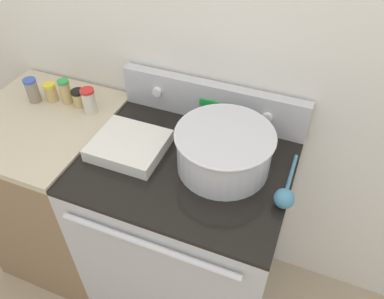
{
  "coord_description": "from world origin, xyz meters",
  "views": [
    {
      "loc": [
        0.4,
        -0.62,
        1.95
      ],
      "look_at": [
        0.02,
        0.34,
        1.0
      ],
      "focal_mm": 35.0,
      "sensor_mm": 36.0,
      "label": 1
    }
  ],
  "objects_px": {
    "casserole_dish": "(129,145)",
    "spice_jar_red_cap": "(89,101)",
    "ladle": "(285,196)",
    "spice_jar_yellow_cap": "(51,92)",
    "spice_jar_black_cap": "(79,98)",
    "spice_jar_green_cap": "(66,91)",
    "mixing_bowl": "(224,148)",
    "spice_jar_blue_cap": "(32,90)"
  },
  "relations": [
    {
      "from": "casserole_dish",
      "to": "spice_jar_red_cap",
      "type": "relative_size",
      "value": 2.46
    },
    {
      "from": "ladle",
      "to": "spice_jar_yellow_cap",
      "type": "xyz_separation_m",
      "value": [
        -1.1,
        0.2,
        0.02
      ]
    },
    {
      "from": "spice_jar_black_cap",
      "to": "spice_jar_green_cap",
      "type": "xyz_separation_m",
      "value": [
        -0.07,
        -0.0,
        0.02
      ]
    },
    {
      "from": "mixing_bowl",
      "to": "spice_jar_yellow_cap",
      "type": "bearing_deg",
      "value": 172.8
    },
    {
      "from": "mixing_bowl",
      "to": "spice_jar_blue_cap",
      "type": "xyz_separation_m",
      "value": [
        -0.92,
        0.07,
        -0.02
      ]
    },
    {
      "from": "spice_jar_blue_cap",
      "to": "spice_jar_black_cap",
      "type": "bearing_deg",
      "value": 12.57
    },
    {
      "from": "ladle",
      "to": "spice_jar_blue_cap",
      "type": "relative_size",
      "value": 2.58
    },
    {
      "from": "spice_jar_yellow_cap",
      "to": "spice_jar_blue_cap",
      "type": "distance_m",
      "value": 0.08
    },
    {
      "from": "casserole_dish",
      "to": "spice_jar_green_cap",
      "type": "height_order",
      "value": "spice_jar_green_cap"
    },
    {
      "from": "spice_jar_black_cap",
      "to": "spice_jar_yellow_cap",
      "type": "height_order",
      "value": "spice_jar_yellow_cap"
    },
    {
      "from": "casserole_dish",
      "to": "ladle",
      "type": "bearing_deg",
      "value": -3.27
    },
    {
      "from": "ladle",
      "to": "mixing_bowl",
      "type": "bearing_deg",
      "value": 160.66
    },
    {
      "from": "mixing_bowl",
      "to": "spice_jar_green_cap",
      "type": "distance_m",
      "value": 0.79
    },
    {
      "from": "casserole_dish",
      "to": "spice_jar_blue_cap",
      "type": "xyz_separation_m",
      "value": [
        -0.55,
        0.12,
        0.04
      ]
    },
    {
      "from": "spice_jar_red_cap",
      "to": "mixing_bowl",
      "type": "bearing_deg",
      "value": -8.68
    },
    {
      "from": "mixing_bowl",
      "to": "casserole_dish",
      "type": "relative_size",
      "value": 1.32
    },
    {
      "from": "ladle",
      "to": "spice_jar_red_cap",
      "type": "relative_size",
      "value": 2.58
    },
    {
      "from": "casserole_dish",
      "to": "spice_jar_blue_cap",
      "type": "bearing_deg",
      "value": 167.29
    },
    {
      "from": "casserole_dish",
      "to": "spice_jar_red_cap",
      "type": "distance_m",
      "value": 0.31
    },
    {
      "from": "spice_jar_green_cap",
      "to": "spice_jar_blue_cap",
      "type": "relative_size",
      "value": 1.01
    },
    {
      "from": "casserole_dish",
      "to": "spice_jar_blue_cap",
      "type": "relative_size",
      "value": 2.46
    },
    {
      "from": "mixing_bowl",
      "to": "spice_jar_black_cap",
      "type": "relative_size",
      "value": 4.71
    },
    {
      "from": "ladle",
      "to": "spice_jar_green_cap",
      "type": "xyz_separation_m",
      "value": [
        -1.03,
        0.21,
        0.04
      ]
    },
    {
      "from": "ladle",
      "to": "spice_jar_yellow_cap",
      "type": "distance_m",
      "value": 1.12
    },
    {
      "from": "spice_jar_red_cap",
      "to": "spice_jar_blue_cap",
      "type": "bearing_deg",
      "value": -174.79
    },
    {
      "from": "spice_jar_green_cap",
      "to": "spice_jar_blue_cap",
      "type": "distance_m",
      "value": 0.15
    },
    {
      "from": "mixing_bowl",
      "to": "spice_jar_red_cap",
      "type": "xyz_separation_m",
      "value": [
        -0.64,
        0.1,
        -0.02
      ]
    },
    {
      "from": "spice_jar_green_cap",
      "to": "mixing_bowl",
      "type": "bearing_deg",
      "value": -8.7
    },
    {
      "from": "ladle",
      "to": "spice_jar_black_cap",
      "type": "bearing_deg",
      "value": 167.88
    },
    {
      "from": "mixing_bowl",
      "to": "spice_jar_yellow_cap",
      "type": "distance_m",
      "value": 0.86
    },
    {
      "from": "spice_jar_yellow_cap",
      "to": "spice_jar_black_cap",
      "type": "bearing_deg",
      "value": 4.65
    },
    {
      "from": "mixing_bowl",
      "to": "casserole_dish",
      "type": "distance_m",
      "value": 0.38
    },
    {
      "from": "spice_jar_black_cap",
      "to": "spice_jar_yellow_cap",
      "type": "distance_m",
      "value": 0.14
    },
    {
      "from": "ladle",
      "to": "spice_jar_blue_cap",
      "type": "distance_m",
      "value": 1.18
    },
    {
      "from": "mixing_bowl",
      "to": "spice_jar_green_cap",
      "type": "height_order",
      "value": "mixing_bowl"
    },
    {
      "from": "mixing_bowl",
      "to": "spice_jar_red_cap",
      "type": "distance_m",
      "value": 0.65
    },
    {
      "from": "mixing_bowl",
      "to": "spice_jar_green_cap",
      "type": "bearing_deg",
      "value": 171.3
    },
    {
      "from": "spice_jar_yellow_cap",
      "to": "spice_jar_blue_cap",
      "type": "xyz_separation_m",
      "value": [
        -0.07,
        -0.04,
        0.01
      ]
    },
    {
      "from": "spice_jar_red_cap",
      "to": "spice_jar_yellow_cap",
      "type": "bearing_deg",
      "value": 177.37
    },
    {
      "from": "casserole_dish",
      "to": "spice_jar_black_cap",
      "type": "bearing_deg",
      "value": 153.48
    },
    {
      "from": "ladle",
      "to": "spice_jar_red_cap",
      "type": "distance_m",
      "value": 0.91
    },
    {
      "from": "casserole_dish",
      "to": "spice_jar_yellow_cap",
      "type": "xyz_separation_m",
      "value": [
        -0.48,
        0.16,
        0.03
      ]
    }
  ]
}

